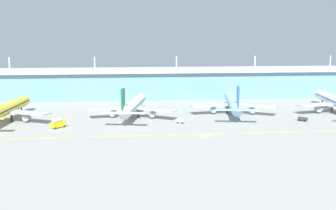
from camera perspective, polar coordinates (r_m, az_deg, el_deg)
name	(u,v)px	position (r m, az deg, el deg)	size (l,w,h in m)	color
ground_plane	(206,136)	(172.14, 5.52, -4.48)	(600.00, 600.00, 0.00)	#9E9E99
terminal_building	(175,83)	(278.02, 1.10, 3.27)	(288.00, 34.00, 29.61)	#6693A8
airliner_nearest	(6,109)	(214.41, -22.67, -0.58)	(48.62, 63.89, 18.90)	yellow
airliner_near_middle	(133,106)	(209.31, -5.14, -0.09)	(47.85, 59.84, 18.90)	silver
airliner_far_middle	(233,102)	(222.06, 9.47, 0.40)	(48.00, 66.30, 18.90)	#9ED1EA
taxiway_stripe_west	(41,138)	(175.64, -18.10, -4.64)	(28.00, 0.70, 0.04)	yellow
taxiway_stripe_mid_west	(121,136)	(171.57, -6.91, -4.55)	(28.00, 0.70, 0.04)	yellow
taxiway_stripe_centre	(198,134)	(174.17, 4.38, -4.28)	(28.00, 0.70, 0.04)	yellow
taxiway_stripe_mid_east	(272,132)	(183.15, 14.93, -3.89)	(28.00, 0.70, 0.04)	yellow
fuel_truck	(58,123)	(192.47, -15.85, -2.58)	(6.84, 7.01, 4.95)	gold
pushback_tug	(303,119)	(212.31, 19.14, -1.93)	(4.73, 4.88, 1.85)	#333842
baggage_cart	(181,121)	(195.38, 1.85, -2.32)	(4.02, 3.23, 2.48)	silver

